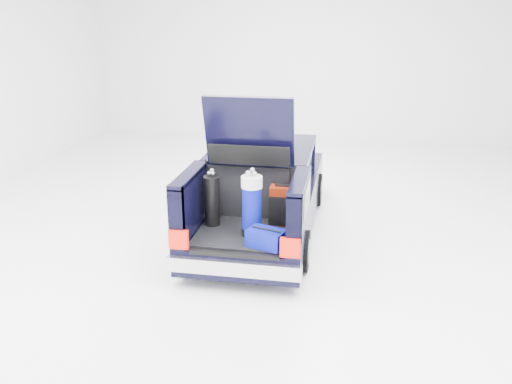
% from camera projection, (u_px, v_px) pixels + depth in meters
% --- Properties ---
extents(ground, '(14.00, 14.00, 0.00)m').
position_uv_depth(ground, '(261.00, 231.00, 9.24)').
color(ground, white).
rests_on(ground, ground).
extents(car, '(1.87, 4.65, 2.47)m').
position_uv_depth(car, '(262.00, 191.00, 9.12)').
color(car, black).
rests_on(car, ground).
extents(red_suitcase, '(0.38, 0.24, 0.61)m').
position_uv_depth(red_suitcase, '(283.00, 206.00, 7.86)').
color(red_suitcase, '#631403').
rests_on(red_suitcase, car).
extents(black_golf_bag, '(0.30, 0.33, 0.84)m').
position_uv_depth(black_golf_bag, '(212.00, 200.00, 7.80)').
color(black_golf_bag, black).
rests_on(black_golf_bag, car).
extents(blue_golf_bag, '(0.35, 0.35, 0.97)m').
position_uv_depth(blue_golf_bag, '(252.00, 206.00, 7.42)').
color(blue_golf_bag, black).
rests_on(blue_golf_bag, car).
extents(blue_duffel, '(0.56, 0.45, 0.25)m').
position_uv_depth(blue_duffel, '(266.00, 238.00, 7.17)').
color(blue_duffel, '#050A79').
rests_on(blue_duffel, car).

